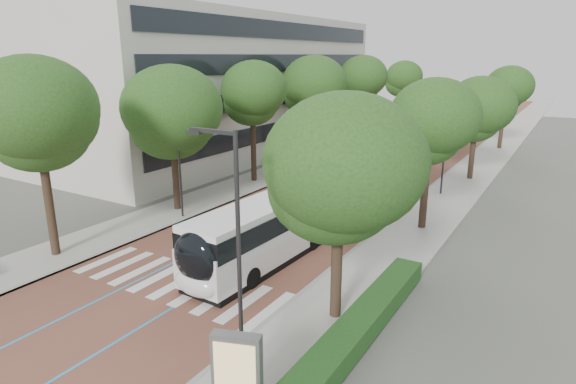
# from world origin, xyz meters

# --- Properties ---
(ground) EXTENTS (160.00, 160.00, 0.00)m
(ground) POSITION_xyz_m (0.00, 0.00, 0.00)
(ground) COLOR #51544C
(ground) RESTS_ON ground
(road) EXTENTS (11.00, 140.00, 0.02)m
(road) POSITION_xyz_m (0.00, 40.00, 0.01)
(road) COLOR brown
(road) RESTS_ON ground
(sidewalk_left) EXTENTS (4.00, 140.00, 0.12)m
(sidewalk_left) POSITION_xyz_m (-7.50, 40.00, 0.06)
(sidewalk_left) COLOR #9B9993
(sidewalk_left) RESTS_ON ground
(sidewalk_right) EXTENTS (4.00, 140.00, 0.12)m
(sidewalk_right) POSITION_xyz_m (7.50, 40.00, 0.06)
(sidewalk_right) COLOR #9B9993
(sidewalk_right) RESTS_ON ground
(kerb_left) EXTENTS (0.20, 140.00, 0.14)m
(kerb_left) POSITION_xyz_m (-5.60, 40.00, 0.06)
(kerb_left) COLOR gray
(kerb_left) RESTS_ON ground
(kerb_right) EXTENTS (0.20, 140.00, 0.14)m
(kerb_right) POSITION_xyz_m (5.60, 40.00, 0.06)
(kerb_right) COLOR gray
(kerb_right) RESTS_ON ground
(zebra_crossing) EXTENTS (10.55, 3.60, 0.01)m
(zebra_crossing) POSITION_xyz_m (0.20, 1.00, 0.03)
(zebra_crossing) COLOR silver
(zebra_crossing) RESTS_ON ground
(lane_line_left) EXTENTS (0.12, 126.00, 0.01)m
(lane_line_left) POSITION_xyz_m (-1.60, 40.00, 0.02)
(lane_line_left) COLOR #2990CE
(lane_line_left) RESTS_ON road
(lane_line_right) EXTENTS (0.12, 126.00, 0.01)m
(lane_line_right) POSITION_xyz_m (1.60, 40.00, 0.02)
(lane_line_right) COLOR #2990CE
(lane_line_right) RESTS_ON road
(office_building) EXTENTS (18.11, 40.00, 14.00)m
(office_building) POSITION_xyz_m (-19.47, 28.00, 7.00)
(office_building) COLOR #ACA89F
(office_building) RESTS_ON ground
(hedge) EXTENTS (1.20, 14.00, 0.80)m
(hedge) POSITION_xyz_m (9.10, 0.00, 0.52)
(hedge) COLOR #193D15
(hedge) RESTS_ON sidewalk_right
(streetlight_near) EXTENTS (1.82, 0.20, 8.00)m
(streetlight_near) POSITION_xyz_m (6.62, -3.00, 4.82)
(streetlight_near) COLOR #2A2A2D
(streetlight_near) RESTS_ON sidewalk_right
(streetlight_far) EXTENTS (1.82, 0.20, 8.00)m
(streetlight_far) POSITION_xyz_m (6.62, 22.00, 4.82)
(streetlight_far) COLOR #2A2A2D
(streetlight_far) RESTS_ON sidewalk_right
(lamp_post_left) EXTENTS (0.14, 0.14, 8.00)m
(lamp_post_left) POSITION_xyz_m (-6.10, 8.00, 4.12)
(lamp_post_left) COLOR #2A2A2D
(lamp_post_left) RESTS_ON sidewalk_left
(trees_left) EXTENTS (6.42, 60.50, 9.61)m
(trees_left) POSITION_xyz_m (-7.50, 22.55, 6.81)
(trees_left) COLOR black
(trees_left) RESTS_ON ground
(trees_right) EXTENTS (5.97, 47.51, 8.50)m
(trees_right) POSITION_xyz_m (7.70, 19.71, 5.95)
(trees_right) COLOR black
(trees_right) RESTS_ON ground
(lead_bus) EXTENTS (3.32, 18.49, 3.20)m
(lead_bus) POSITION_xyz_m (2.50, 8.50, 1.63)
(lead_bus) COLOR black
(lead_bus) RESTS_ON ground
(bus_queued_0) EXTENTS (3.29, 12.53, 3.20)m
(bus_queued_0) POSITION_xyz_m (2.00, 25.03, 1.62)
(bus_queued_0) COLOR silver
(bus_queued_0) RESTS_ON ground
(bus_queued_1) EXTENTS (2.60, 12.41, 3.20)m
(bus_queued_1) POSITION_xyz_m (2.31, 37.91, 1.62)
(bus_queued_1) COLOR silver
(bus_queued_1) RESTS_ON ground
(bus_queued_2) EXTENTS (2.77, 12.45, 3.20)m
(bus_queued_2) POSITION_xyz_m (2.19, 51.41, 1.62)
(bus_queued_2) COLOR silver
(bus_queued_2) RESTS_ON ground
(ad_panel) EXTENTS (1.42, 0.81, 2.86)m
(ad_panel) POSITION_xyz_m (7.97, -4.76, 1.62)
(ad_panel) COLOR #59595B
(ad_panel) RESTS_ON sidewalk_right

